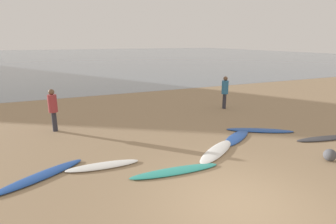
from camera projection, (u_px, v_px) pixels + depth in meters
name	position (u px, v px, depth m)	size (l,w,h in m)	color
ground_plane	(124.00, 110.00, 15.03)	(120.00, 120.00, 0.20)	#997C5B
ocean_water	(63.00, 56.00, 62.84)	(140.00, 100.00, 0.01)	slate
surfboard_0	(41.00, 176.00, 7.42)	(2.60, 0.50, 0.08)	#1E479E
surfboard_1	(103.00, 166.00, 8.03)	(2.13, 0.48, 0.08)	white
surfboard_2	(175.00, 171.00, 7.71)	(2.65, 0.47, 0.07)	teal
surfboard_3	(217.00, 151.00, 9.07)	(2.35, 0.57, 0.09)	white
surfboard_4	(237.00, 137.00, 10.39)	(2.18, 0.56, 0.07)	#1E479E
surfboard_5	(260.00, 130.00, 11.19)	(2.70, 0.53, 0.07)	#1E479E
surfboard_6	(326.00, 138.00, 10.31)	(2.52, 0.46, 0.06)	#333338
person_0	(225.00, 90.00, 14.66)	(0.36, 0.36, 1.76)	#2D2D38
person_1	(53.00, 107.00, 10.95)	(0.35, 0.35, 1.75)	#2D2D38
beach_rock_near	(330.00, 155.00, 8.41)	(0.38, 0.38, 0.38)	#4B4C51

